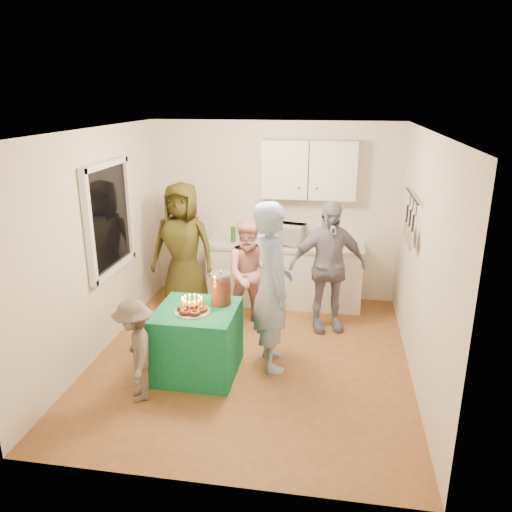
% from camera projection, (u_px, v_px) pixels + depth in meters
% --- Properties ---
extents(floor, '(4.00, 4.00, 0.00)m').
position_uv_depth(floor, '(251.00, 358.00, 5.84)').
color(floor, brown).
rests_on(floor, ground).
extents(ceiling, '(4.00, 4.00, 0.00)m').
position_uv_depth(ceiling, '(250.00, 130.00, 5.03)').
color(ceiling, white).
rests_on(ceiling, floor).
extents(back_wall, '(3.60, 3.60, 0.00)m').
position_uv_depth(back_wall, '(274.00, 212.00, 7.31)').
color(back_wall, silver).
rests_on(back_wall, floor).
extents(left_wall, '(4.00, 4.00, 0.00)m').
position_uv_depth(left_wall, '(96.00, 245.00, 5.71)').
color(left_wall, silver).
rests_on(left_wall, floor).
extents(right_wall, '(4.00, 4.00, 0.00)m').
position_uv_depth(right_wall, '(422.00, 261.00, 5.16)').
color(right_wall, silver).
rests_on(right_wall, floor).
extents(window_night, '(0.04, 1.00, 1.20)m').
position_uv_depth(window_night, '(108.00, 218.00, 5.91)').
color(window_night, black).
rests_on(window_night, left_wall).
extents(counter, '(2.20, 0.58, 0.86)m').
position_uv_depth(counter, '(284.00, 275.00, 7.27)').
color(counter, white).
rests_on(counter, floor).
extents(countertop, '(2.24, 0.62, 0.05)m').
position_uv_depth(countertop, '(285.00, 245.00, 7.13)').
color(countertop, beige).
rests_on(countertop, counter).
extents(upper_cabinet, '(1.30, 0.30, 0.80)m').
position_uv_depth(upper_cabinet, '(309.00, 170.00, 6.89)').
color(upper_cabinet, white).
rests_on(upper_cabinet, back_wall).
extents(pot_rack, '(0.12, 1.00, 0.60)m').
position_uv_depth(pot_rack, '(408.00, 217.00, 5.74)').
color(pot_rack, black).
rests_on(pot_rack, right_wall).
extents(microwave, '(0.57, 0.44, 0.28)m').
position_uv_depth(microwave, '(286.00, 234.00, 7.08)').
color(microwave, white).
rests_on(microwave, countertop).
extents(party_table, '(0.85, 0.85, 0.76)m').
position_uv_depth(party_table, '(198.00, 341.00, 5.45)').
color(party_table, '#117144').
rests_on(party_table, floor).
extents(donut_cake, '(0.38, 0.38, 0.18)m').
position_uv_depth(donut_cake, '(192.00, 304.00, 5.23)').
color(donut_cake, '#381C0C').
rests_on(donut_cake, party_table).
extents(punch_jar, '(0.22, 0.22, 0.34)m').
position_uv_depth(punch_jar, '(221.00, 289.00, 5.42)').
color(punch_jar, '#B32F0E').
rests_on(punch_jar, party_table).
extents(man_birthday, '(0.64, 0.80, 1.90)m').
position_uv_depth(man_birthday, '(272.00, 287.00, 5.43)').
color(man_birthday, '#90A8D1').
rests_on(man_birthday, floor).
extents(woman_back_left, '(0.93, 0.63, 1.83)m').
position_uv_depth(woman_back_left, '(183.00, 248.00, 6.91)').
color(woman_back_left, brown).
rests_on(woman_back_left, floor).
extents(woman_back_center, '(0.84, 0.74, 1.45)m').
position_uv_depth(woman_back_center, '(251.00, 274.00, 6.45)').
color(woman_back_center, '#CC6A78').
rests_on(woman_back_center, floor).
extents(woman_back_right, '(1.08, 0.69, 1.71)m').
position_uv_depth(woman_back_right, '(328.00, 267.00, 6.34)').
color(woman_back_right, black).
rests_on(woman_back_right, floor).
extents(child_near_left, '(0.66, 0.79, 1.07)m').
position_uv_depth(child_near_left, '(136.00, 351.00, 4.93)').
color(child_near_left, '#524942').
rests_on(child_near_left, floor).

